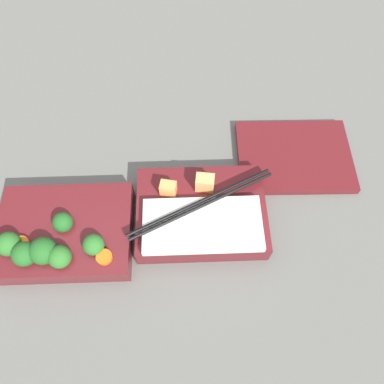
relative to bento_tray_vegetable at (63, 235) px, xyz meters
name	(u,v)px	position (x,y,z in m)	size (l,w,h in m)	color
ground_plane	(141,226)	(0.11, 0.02, -0.02)	(3.00, 3.00, 0.00)	slate
bento_tray_vegetable	(63,235)	(0.00, 0.00, 0.00)	(0.19, 0.14, 0.07)	maroon
bento_tray_rice	(201,214)	(0.20, 0.03, 0.00)	(0.21, 0.14, 0.06)	maroon
bento_lid	(294,156)	(0.36, 0.13, -0.02)	(0.19, 0.14, 0.01)	maroon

